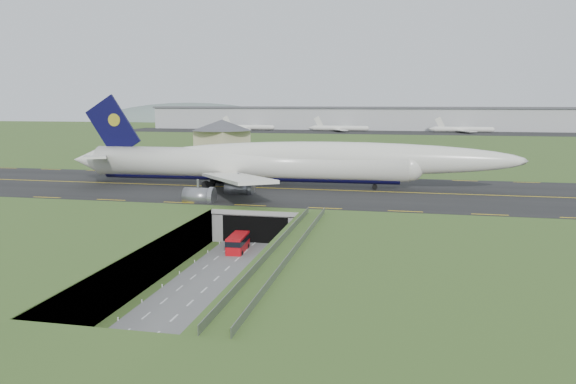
# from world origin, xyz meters

# --- Properties ---
(ground) EXTENTS (900.00, 900.00, 0.00)m
(ground) POSITION_xyz_m (0.00, 0.00, 0.00)
(ground) COLOR #375522
(ground) RESTS_ON ground
(airfield_deck) EXTENTS (800.00, 800.00, 6.00)m
(airfield_deck) POSITION_xyz_m (0.00, 0.00, 3.00)
(airfield_deck) COLOR gray
(airfield_deck) RESTS_ON ground
(trench_road) EXTENTS (12.00, 75.00, 0.20)m
(trench_road) POSITION_xyz_m (0.00, -7.50, 0.10)
(trench_road) COLOR slate
(trench_road) RESTS_ON ground
(taxiway) EXTENTS (800.00, 44.00, 0.18)m
(taxiway) POSITION_xyz_m (0.00, 33.00, 6.09)
(taxiway) COLOR black
(taxiway) RESTS_ON airfield_deck
(tunnel_portal) EXTENTS (17.00, 22.30, 6.00)m
(tunnel_portal) POSITION_xyz_m (0.00, 16.71, 3.33)
(tunnel_portal) COLOR gray
(tunnel_portal) RESTS_ON ground
(guideway) EXTENTS (3.00, 53.00, 7.05)m
(guideway) POSITION_xyz_m (11.00, -19.11, 5.32)
(guideway) COLOR #A8A8A3
(guideway) RESTS_ON ground
(jumbo_jet) EXTENTS (102.09, 64.32, 21.28)m
(jumbo_jet) POSITION_xyz_m (-1.70, 34.87, 11.74)
(jumbo_jet) COLOR silver
(jumbo_jet) RESTS_ON ground
(shuttle_tram) EXTENTS (2.99, 7.08, 2.85)m
(shuttle_tram) POSITION_xyz_m (-1.37, 2.01, 1.57)
(shuttle_tram) COLOR red
(shuttle_tram) RESTS_ON ground
(service_building) EXTENTS (29.84, 29.84, 12.29)m
(service_building) POSITION_xyz_m (-43.00, 118.75, 13.28)
(service_building) COLOR #C0B38B
(service_building) RESTS_ON ground
(cargo_terminal) EXTENTS (320.00, 67.00, 15.60)m
(cargo_terminal) POSITION_xyz_m (-0.11, 299.41, 13.96)
(cargo_terminal) COLOR #B2B2B2
(cargo_terminal) RESTS_ON ground
(distant_hills) EXTENTS (700.00, 91.00, 60.00)m
(distant_hills) POSITION_xyz_m (64.38, 430.00, -4.00)
(distant_hills) COLOR slate
(distant_hills) RESTS_ON ground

